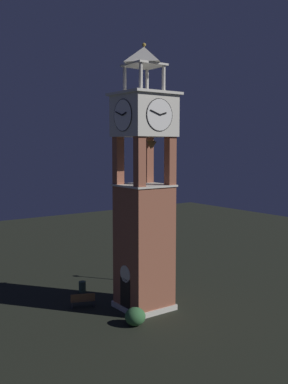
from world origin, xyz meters
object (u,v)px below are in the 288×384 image
clock_tower (144,202)px  park_bench (83,300)px  lamp_post (133,250)px  trash_bin (82,287)px

clock_tower → park_bench: (-2.48, -3.22, -6.58)m
park_bench → lamp_post: lamp_post is taller
lamp_post → clock_tower: bearing=-27.4°
lamp_post → trash_bin: bearing=-90.0°
park_bench → lamp_post: 6.87m
trash_bin → clock_tower: bearing=18.7°
trash_bin → lamp_post: bearing=90.0°
clock_tower → park_bench: clock_tower is taller
park_bench → lamp_post: size_ratio=0.45×
lamp_post → trash_bin: (-0.00, -4.50, -2.13)m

